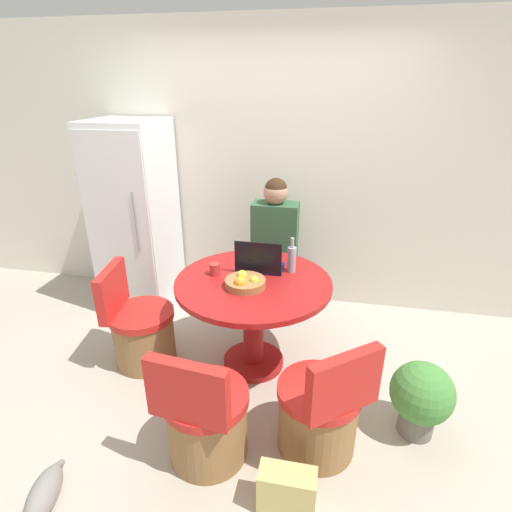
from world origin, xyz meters
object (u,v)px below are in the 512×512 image
object	(u,v)px
fruit_bowl	(245,282)
handbag	(287,490)
chair_near_camera	(206,420)
chair_left_side	(141,332)
laptop	(260,264)
person_seated	(276,243)
potted_plant	(421,396)
bottle	(292,259)
dining_table	(253,303)
chair_near_right_corner	(320,413)
cat	(42,497)
refrigerator	(136,218)

from	to	relation	value
fruit_bowl	handbag	bearing A→B (deg)	-66.34
chair_near_camera	chair_left_side	bearing A→B (deg)	-37.60
chair_near_camera	laptop	size ratio (longest dim) A/B	2.32
chair_left_side	person_seated	xyz separation A→B (m)	(0.92, 0.92, 0.46)
potted_plant	chair_near_camera	bearing A→B (deg)	-161.26
chair_near_camera	bottle	bearing A→B (deg)	-101.60
dining_table	chair_near_camera	bearing A→B (deg)	-96.64
dining_table	person_seated	bearing A→B (deg)	87.01
laptop	fruit_bowl	distance (m)	0.28
chair_near_right_corner	fruit_bowl	bearing A→B (deg)	-83.55
chair_near_right_corner	chair_near_camera	distance (m)	0.67
fruit_bowl	handbag	distance (m)	1.28
chair_left_side	cat	distance (m)	1.26
refrigerator	person_seated	distance (m)	1.35
laptop	fruit_bowl	size ratio (longest dim) A/B	1.23
fruit_bowl	cat	xyz separation A→B (m)	(-0.81, -1.27, -0.70)
handbag	person_seated	bearing A→B (deg)	100.85
laptop	potted_plant	world-z (taller)	laptop
chair_left_side	bottle	xyz separation A→B (m)	(1.13, 0.32, 0.59)
dining_table	cat	world-z (taller)	dining_table
chair_near_camera	bottle	distance (m)	1.28
chair_near_right_corner	potted_plant	bearing A→B (deg)	163.87
potted_plant	refrigerator	bearing A→B (deg)	153.32
person_seated	bottle	world-z (taller)	person_seated
fruit_bowl	potted_plant	world-z (taller)	fruit_bowl
bottle	cat	distance (m)	2.07
dining_table	cat	bearing A→B (deg)	-121.62
person_seated	handbag	size ratio (longest dim) A/B	4.45
chair_left_side	fruit_bowl	distance (m)	0.99
refrigerator	chair_near_right_corner	size ratio (longest dim) A/B	2.18
chair_near_right_corner	cat	bearing A→B (deg)	-12.10
chair_near_right_corner	chair_left_side	xyz separation A→B (m)	(-1.42, 0.57, 0.00)
fruit_bowl	potted_plant	bearing A→B (deg)	-16.31
chair_near_camera	refrigerator	bearing A→B (deg)	-47.63
refrigerator	person_seated	world-z (taller)	refrigerator
chair_left_side	chair_near_right_corner	bearing A→B (deg)	-120.08
refrigerator	handbag	bearing A→B (deg)	-48.06
person_seated	bottle	distance (m)	0.64
chair_near_right_corner	laptop	size ratio (longest dim) A/B	2.32
refrigerator	dining_table	size ratio (longest dim) A/B	1.55
dining_table	chair_left_side	distance (m)	0.93
refrigerator	laptop	world-z (taller)	refrigerator
refrigerator	dining_table	world-z (taller)	refrigerator
refrigerator	chair_near_camera	xyz separation A→B (m)	(1.19, -1.66, -0.62)
refrigerator	chair_near_camera	distance (m)	2.13
refrigerator	potted_plant	bearing A→B (deg)	-26.68
fruit_bowl	bottle	world-z (taller)	bottle
chair_near_camera	fruit_bowl	size ratio (longest dim) A/B	2.84
dining_table	laptop	xyz separation A→B (m)	(0.01, 0.17, 0.25)
refrigerator	potted_plant	world-z (taller)	refrigerator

